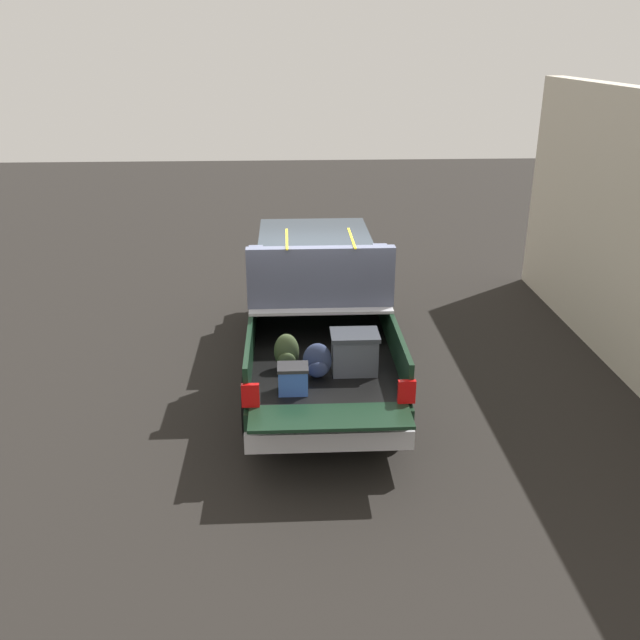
% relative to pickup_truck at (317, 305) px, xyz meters
% --- Properties ---
extents(ground_plane, '(40.00, 40.00, 0.00)m').
position_rel_pickup_truck_xyz_m(ground_plane, '(-0.35, 0.00, -0.97)').
color(ground_plane, black).
extents(pickup_truck, '(6.05, 2.06, 2.23)m').
position_rel_pickup_truck_xyz_m(pickup_truck, '(0.00, 0.00, 0.00)').
color(pickup_truck, black).
rests_on(pickup_truck, ground_plane).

